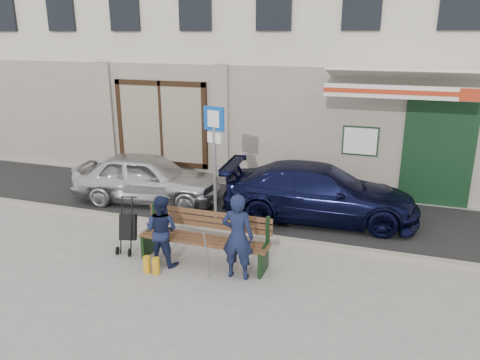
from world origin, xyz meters
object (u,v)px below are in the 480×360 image
at_px(woman, 161,230).
at_px(stroller, 128,228).
at_px(car_silver, 147,178).
at_px(bench, 202,239).
at_px(car_navy, 320,193).
at_px(parking_sign, 214,149).
at_px(man, 238,237).

relative_size(woman, stroller, 1.22).
xyz_separation_m(car_silver, bench, (2.55, -2.56, -0.15)).
bearing_deg(car_silver, stroller, -165.89).
bearing_deg(car_navy, car_silver, 88.09).
relative_size(car_silver, woman, 2.76).
xyz_separation_m(parking_sign, woman, (-0.33, -1.75, -1.10)).
xyz_separation_m(parking_sign, bench, (0.33, -1.49, -1.29)).
height_order(woman, stroller, woman).
bearing_deg(woman, man, -177.22).
bearing_deg(man, car_navy, -107.26).
bearing_deg(parking_sign, man, -44.02).
relative_size(parking_sign, woman, 2.02).
bearing_deg(parking_sign, car_navy, 47.11).
height_order(car_silver, parking_sign, parking_sign).
height_order(car_navy, woman, woman).
bearing_deg(man, parking_sign, -59.75).
bearing_deg(car_silver, woman, -154.08).
distance_m(car_silver, bench, 3.62).
bearing_deg(stroller, man, -21.42).
height_order(car_silver, stroller, car_silver).
bearing_deg(stroller, parking_sign, 37.55).
height_order(car_silver, woman, woman).
distance_m(parking_sign, stroller, 2.30).
bearing_deg(bench, stroller, -178.90).
xyz_separation_m(bench, stroller, (-1.50, -0.03, 0.01)).
bearing_deg(car_navy, woman, 138.08).
xyz_separation_m(bench, woman, (-0.65, -0.27, 0.19)).
bearing_deg(parking_sign, stroller, -113.97).
distance_m(car_silver, parking_sign, 2.72).
bearing_deg(parking_sign, bench, -63.71).
bearing_deg(bench, woman, -157.60).
bearing_deg(stroller, woman, -30.35).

